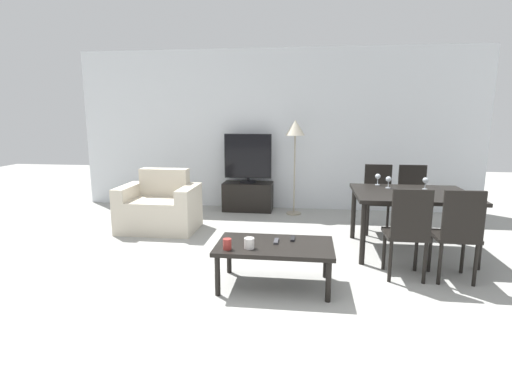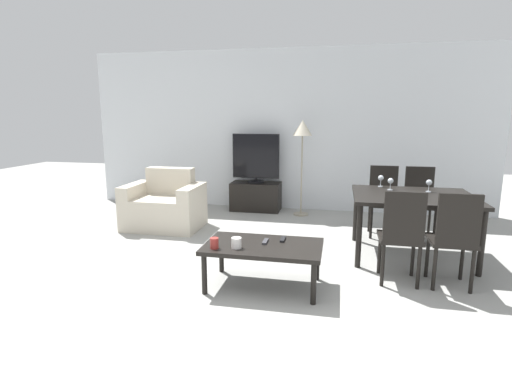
{
  "view_description": "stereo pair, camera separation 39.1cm",
  "coord_description": "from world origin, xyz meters",
  "px_view_note": "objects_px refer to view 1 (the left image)",
  "views": [
    {
      "loc": [
        0.54,
        -3.02,
        1.62
      ],
      "look_at": [
        -0.09,
        1.92,
        0.65
      ],
      "focal_mm": 28.0,
      "sensor_mm": 36.0,
      "label": 1
    },
    {
      "loc": [
        0.93,
        -2.95,
        1.62
      ],
      "look_at": [
        -0.09,
        1.92,
        0.65
      ],
      "focal_mm": 28.0,
      "sensor_mm": 36.0,
      "label": 2
    }
  ],
  "objects_px": {
    "coffee_table": "(275,249)",
    "wine_glass_right": "(378,177)",
    "tv_stand": "(248,196)",
    "cup_colored_far": "(249,243)",
    "dining_table": "(412,199)",
    "tv": "(248,158)",
    "remote_secondary": "(293,238)",
    "floor_lamp": "(295,134)",
    "dining_chair_near": "(408,229)",
    "dining_chair_far": "(413,196)",
    "remote_primary": "(276,241)",
    "cup_white_near": "(227,244)",
    "dining_chair_far_left": "(378,195)",
    "wine_glass_center": "(425,181)",
    "dining_chair_near_right": "(458,231)",
    "wine_glass_left": "(389,180)",
    "armchair": "(160,208)"
  },
  "relations": [
    {
      "from": "remote_secondary",
      "to": "wine_glass_left",
      "type": "relative_size",
      "value": 1.03
    },
    {
      "from": "tv_stand",
      "to": "cup_colored_far",
      "type": "xyz_separation_m",
      "value": [
        0.48,
        -3.16,
        0.23
      ]
    },
    {
      "from": "dining_chair_near",
      "to": "wine_glass_left",
      "type": "relative_size",
      "value": 6.4
    },
    {
      "from": "armchair",
      "to": "floor_lamp",
      "type": "xyz_separation_m",
      "value": [
        1.86,
        1.14,
        1.01
      ]
    },
    {
      "from": "armchair",
      "to": "cup_colored_far",
      "type": "relative_size",
      "value": 10.94
    },
    {
      "from": "coffee_table",
      "to": "remote_secondary",
      "type": "relative_size",
      "value": 7.33
    },
    {
      "from": "tv_stand",
      "to": "dining_table",
      "type": "height_order",
      "value": "dining_table"
    },
    {
      "from": "tv_stand",
      "to": "tv",
      "type": "distance_m",
      "value": 0.66
    },
    {
      "from": "dining_chair_far_left",
      "to": "remote_primary",
      "type": "height_order",
      "value": "dining_chair_far_left"
    },
    {
      "from": "dining_table",
      "to": "cup_white_near",
      "type": "height_order",
      "value": "dining_table"
    },
    {
      "from": "armchair",
      "to": "remote_primary",
      "type": "xyz_separation_m",
      "value": [
        1.79,
        -1.65,
        0.12
      ]
    },
    {
      "from": "wine_glass_left",
      "to": "wine_glass_right",
      "type": "height_order",
      "value": "same"
    },
    {
      "from": "dining_table",
      "to": "tv",
      "type": "bearing_deg",
      "value": 140.18
    },
    {
      "from": "wine_glass_center",
      "to": "coffee_table",
      "type": "bearing_deg",
      "value": -141.12
    },
    {
      "from": "coffee_table",
      "to": "wine_glass_right",
      "type": "xyz_separation_m",
      "value": [
        1.19,
        1.62,
        0.46
      ]
    },
    {
      "from": "floor_lamp",
      "to": "remote_primary",
      "type": "height_order",
      "value": "floor_lamp"
    },
    {
      "from": "remote_secondary",
      "to": "cup_colored_far",
      "type": "height_order",
      "value": "cup_colored_far"
    },
    {
      "from": "coffee_table",
      "to": "dining_chair_near",
      "type": "relative_size",
      "value": 1.18
    },
    {
      "from": "dining_table",
      "to": "dining_chair_near_right",
      "type": "xyz_separation_m",
      "value": [
        0.23,
        -0.85,
        -0.14
      ]
    },
    {
      "from": "remote_secondary",
      "to": "coffee_table",
      "type": "bearing_deg",
      "value": -134.68
    },
    {
      "from": "tv",
      "to": "floor_lamp",
      "type": "bearing_deg",
      "value": -11.81
    },
    {
      "from": "floor_lamp",
      "to": "wine_glass_center",
      "type": "xyz_separation_m",
      "value": [
        1.62,
        -1.47,
        -0.49
      ]
    },
    {
      "from": "dining_table",
      "to": "dining_chair_far",
      "type": "bearing_deg",
      "value": 74.71
    },
    {
      "from": "armchair",
      "to": "coffee_table",
      "type": "height_order",
      "value": "armchair"
    },
    {
      "from": "floor_lamp",
      "to": "remote_secondary",
      "type": "height_order",
      "value": "floor_lamp"
    },
    {
      "from": "dining_chair_far_left",
      "to": "wine_glass_center",
      "type": "relative_size",
      "value": 6.4
    },
    {
      "from": "dining_table",
      "to": "dining_chair_far_left",
      "type": "relative_size",
      "value": 1.41
    },
    {
      "from": "coffee_table",
      "to": "wine_glass_right",
      "type": "relative_size",
      "value": 7.53
    },
    {
      "from": "floor_lamp",
      "to": "tv_stand",
      "type": "bearing_deg",
      "value": 168.01
    },
    {
      "from": "cup_colored_far",
      "to": "wine_glass_left",
      "type": "relative_size",
      "value": 0.67
    },
    {
      "from": "dining_table",
      "to": "wine_glass_left",
      "type": "relative_size",
      "value": 9.04
    },
    {
      "from": "tv",
      "to": "dining_chair_far",
      "type": "distance_m",
      "value": 2.67
    },
    {
      "from": "dining_chair_near",
      "to": "remote_primary",
      "type": "height_order",
      "value": "dining_chair_near"
    },
    {
      "from": "wine_glass_left",
      "to": "wine_glass_right",
      "type": "bearing_deg",
      "value": 113.63
    },
    {
      "from": "tv",
      "to": "wine_glass_left",
      "type": "bearing_deg",
      "value": -38.96
    },
    {
      "from": "coffee_table",
      "to": "dining_table",
      "type": "relative_size",
      "value": 0.83
    },
    {
      "from": "dining_chair_near_right",
      "to": "cup_white_near",
      "type": "xyz_separation_m",
      "value": [
        -2.15,
        -0.52,
        -0.05
      ]
    },
    {
      "from": "remote_primary",
      "to": "cup_white_near",
      "type": "relative_size",
      "value": 1.51
    },
    {
      "from": "armchair",
      "to": "coffee_table",
      "type": "bearing_deg",
      "value": -43.82
    },
    {
      "from": "dining_chair_near",
      "to": "dining_chair_far",
      "type": "height_order",
      "value": "same"
    },
    {
      "from": "armchair",
      "to": "coffee_table",
      "type": "distance_m",
      "value": 2.47
    },
    {
      "from": "tv",
      "to": "dining_table",
      "type": "distance_m",
      "value": 2.89
    },
    {
      "from": "armchair",
      "to": "tv",
      "type": "xyz_separation_m",
      "value": [
        1.07,
        1.3,
        0.59
      ]
    },
    {
      "from": "wine_glass_left",
      "to": "wine_glass_center",
      "type": "height_order",
      "value": "same"
    },
    {
      "from": "tv",
      "to": "tv_stand",
      "type": "bearing_deg",
      "value": 90.0
    },
    {
      "from": "cup_colored_far",
      "to": "wine_glass_left",
      "type": "bearing_deg",
      "value": 45.9
    },
    {
      "from": "coffee_table",
      "to": "wine_glass_right",
      "type": "bearing_deg",
      "value": 53.67
    },
    {
      "from": "dining_table",
      "to": "remote_primary",
      "type": "distance_m",
      "value": 1.87
    },
    {
      "from": "coffee_table",
      "to": "cup_white_near",
      "type": "height_order",
      "value": "cup_white_near"
    },
    {
      "from": "dining_chair_far",
      "to": "wine_glass_left",
      "type": "relative_size",
      "value": 6.4
    }
  ]
}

